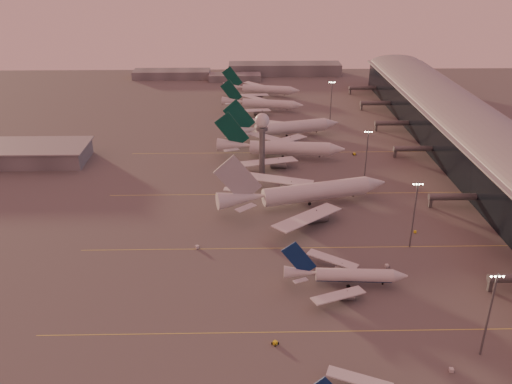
{
  "coord_description": "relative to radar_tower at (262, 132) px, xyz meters",
  "views": [
    {
      "loc": [
        -2.65,
        -108.71,
        97.29
      ],
      "look_at": [
        1.47,
        81.77,
        9.4
      ],
      "focal_mm": 38.0,
      "sensor_mm": 36.0,
      "label": 1
    }
  ],
  "objects": [
    {
      "name": "greentail_b",
      "position": [
        13.48,
        52.64,
        -16.73
      ],
      "size": [
        64.19,
        51.16,
        23.87
      ],
      "color": "silver",
      "rests_on": "ground"
    },
    {
      "name": "gsv_truck_b",
      "position": [
        39.16,
        -78.14,
        -19.77
      ],
      "size": [
        6.01,
        3.15,
        2.31
      ],
      "color": "silver",
      "rests_on": "ground"
    },
    {
      "name": "gsv_catering_a",
      "position": [
        43.47,
        -126.08,
        -18.86
      ],
      "size": [
        5.26,
        2.76,
        4.19
      ],
      "color": "silver",
      "rests_on": "ground"
    },
    {
      "name": "narrowbody_mid",
      "position": [
        23.12,
        -88.02,
        -17.84
      ],
      "size": [
        39.31,
        31.32,
        15.35
      ],
      "color": "silver",
      "rests_on": "ground"
    },
    {
      "name": "mast_d",
      "position": [
        43.0,
        80.0,
        -7.21
      ],
      "size": [
        3.6,
        0.56,
        25.0
      ],
      "color": "#585A60",
      "rests_on": "ground"
    },
    {
      "name": "ground",
      "position": [
        -5.0,
        -120.0,
        -20.95
      ],
      "size": [
        700.0,
        700.0,
        0.0
      ],
      "primitive_type": "plane",
      "color": "#4C4A4A",
      "rests_on": "ground"
    },
    {
      "name": "widebody_white",
      "position": [
        16.37,
        -32.1,
        -16.51
      ],
      "size": [
        71.08,
        56.22,
        25.58
      ],
      "color": "silver",
      "rests_on": "ground"
    },
    {
      "name": "gsv_tug_mid",
      "position": [
        -0.09,
        -115.03,
        -20.45
      ],
      "size": [
        3.85,
        3.88,
        0.98
      ],
      "color": "yellow",
      "rests_on": "ground"
    },
    {
      "name": "radar_tower",
      "position": [
        0.0,
        0.0,
        0.0
      ],
      "size": [
        6.4,
        6.4,
        31.1
      ],
      "color": "#585A60",
      "rests_on": "ground"
    },
    {
      "name": "mast_b",
      "position": [
        50.0,
        -65.0,
        -7.21
      ],
      "size": [
        3.6,
        0.56,
        25.0
      ],
      "color": "#585A60",
      "rests_on": "ground"
    },
    {
      "name": "mast_c",
      "position": [
        45.0,
        -10.0,
        -7.21
      ],
      "size": [
        3.6,
        0.56,
        25.0
      ],
      "color": "#585A60",
      "rests_on": "ground"
    },
    {
      "name": "gsv_truck_d",
      "position": [
        -17.07,
        10.49,
        -19.68
      ],
      "size": [
        4.12,
        6.52,
        2.48
      ],
      "color": "silver",
      "rests_on": "ground"
    },
    {
      "name": "greentail_a",
      "position": [
        10.13,
        21.63,
        -16.84
      ],
      "size": [
        64.01,
        51.47,
        23.27
      ],
      "color": "silver",
      "rests_on": "ground"
    },
    {
      "name": "gsv_truck_c",
      "position": [
        -24.3,
        -64.44,
        -19.68
      ],
      "size": [
        6.03,
        5.78,
        2.49
      ],
      "color": "silver",
      "rests_on": "ground"
    },
    {
      "name": "gsv_catering_b",
      "position": [
        54.95,
        -55.18,
        -19.2
      ],
      "size": [
        4.38,
        2.28,
        3.49
      ],
      "color": "yellow",
      "rests_on": "ground"
    },
    {
      "name": "gsv_tug_hangar",
      "position": [
        47.42,
        25.54,
        -20.41
      ],
      "size": [
        3.8,
        2.44,
        1.05
      ],
      "color": "yellow",
      "rests_on": "ground"
    },
    {
      "name": "mast_a",
      "position": [
        53.0,
        -120.0,
        -7.21
      ],
      "size": [
        3.6,
        0.56,
        25.0
      ],
      "color": "#585A60",
      "rests_on": "ground"
    },
    {
      "name": "terminal",
      "position": [
        102.88,
        -9.91,
        -10.43
      ],
      "size": [
        57.0,
        362.0,
        23.04
      ],
      "color": "black",
      "rests_on": "ground"
    },
    {
      "name": "greentail_d",
      "position": [
        4.17,
        142.58,
        -17.44
      ],
      "size": [
        53.99,
        43.16,
        19.85
      ],
      "color": "silver",
      "rests_on": "ground"
    },
    {
      "name": "hangar",
      "position": [
        -125.0,
        20.0,
        -16.63
      ],
      "size": [
        82.0,
        27.0,
        8.5
      ],
      "color": "slate",
      "rests_on": "ground"
    },
    {
      "name": "greentail_c",
      "position": [
        3.75,
        105.81,
        -17.55
      ],
      "size": [
        52.53,
        42.03,
        19.26
      ],
      "color": "silver",
      "rests_on": "ground"
    },
    {
      "name": "distant_horizon",
      "position": [
        -2.38,
        205.14,
        -17.06
      ],
      "size": [
        165.0,
        37.5,
        9.0
      ],
      "color": "slate",
      "rests_on": "ground"
    },
    {
      "name": "gsv_tug_far",
      "position": [
        2.51,
        -24.98,
        -20.51
      ],
      "size": [
        3.09,
        3.52,
        0.86
      ],
      "color": "silver",
      "rests_on": "ground"
    },
    {
      "name": "taxiway_markings",
      "position": [
        25.0,
        -64.0,
        -20.94
      ],
      "size": [
        180.0,
        185.25,
        0.02
      ],
      "color": "#E9E052",
      "rests_on": "ground"
    }
  ]
}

